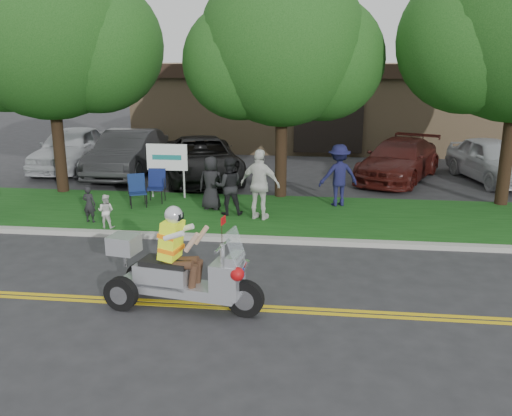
# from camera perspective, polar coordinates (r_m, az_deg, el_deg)

# --- Properties ---
(ground) EXTENTS (120.00, 120.00, 0.00)m
(ground) POSITION_cam_1_polar(r_m,az_deg,el_deg) (10.17, -3.37, -9.07)
(ground) COLOR #28282B
(ground) RESTS_ON ground
(centerline_near) EXTENTS (60.00, 0.10, 0.01)m
(centerline_near) POSITION_cam_1_polar(r_m,az_deg,el_deg) (9.65, -3.98, -10.45)
(centerline_near) COLOR gold
(centerline_near) RESTS_ON ground
(centerline_far) EXTENTS (60.00, 0.10, 0.01)m
(centerline_far) POSITION_cam_1_polar(r_m,az_deg,el_deg) (9.79, -3.81, -10.05)
(centerline_far) COLOR gold
(centerline_far) RESTS_ON ground
(curb) EXTENTS (60.00, 0.25, 0.12)m
(curb) POSITION_cam_1_polar(r_m,az_deg,el_deg) (12.95, -1.01, -3.27)
(curb) COLOR #A8A89E
(curb) RESTS_ON ground
(grass_verge) EXTENTS (60.00, 4.00, 0.10)m
(grass_verge) POSITION_cam_1_polar(r_m,az_deg,el_deg) (14.98, 0.11, -0.67)
(grass_verge) COLOR #144412
(grass_verge) RESTS_ON ground
(commercial_building) EXTENTS (18.00, 8.20, 4.00)m
(commercial_building) POSITION_cam_1_polar(r_m,az_deg,el_deg) (28.16, 7.58, 10.81)
(commercial_building) COLOR #9E7F5B
(commercial_building) RESTS_ON ground
(tree_left) EXTENTS (6.62, 5.40, 7.78)m
(tree_left) POSITION_cam_1_polar(r_m,az_deg,el_deg) (18.07, -20.79, 16.50)
(tree_left) COLOR #332114
(tree_left) RESTS_ON ground
(tree_mid) EXTENTS (5.88, 4.80, 7.05)m
(tree_mid) POSITION_cam_1_polar(r_m,az_deg,el_deg) (16.37, 2.98, 16.19)
(tree_mid) COLOR #332114
(tree_mid) RESTS_ON ground
(business_sign) EXTENTS (1.25, 0.06, 1.75)m
(business_sign) POSITION_cam_1_polar(r_m,az_deg,el_deg) (16.62, -9.34, 4.98)
(business_sign) COLOR silver
(business_sign) RESTS_ON ground
(trike_scooter) EXTENTS (2.81, 1.13, 1.84)m
(trike_scooter) POSITION_cam_1_polar(r_m,az_deg,el_deg) (9.51, -8.22, -6.78)
(trike_scooter) COLOR black
(trike_scooter) RESTS_ON ground
(lawn_chair_a) EXTENTS (0.54, 0.56, 0.97)m
(lawn_chair_a) POSITION_cam_1_polar(r_m,az_deg,el_deg) (16.31, -10.45, 2.57)
(lawn_chair_a) COLOR black
(lawn_chair_a) RESTS_ON grass_verge
(lawn_chair_b) EXTENTS (0.65, 0.66, 0.92)m
(lawn_chair_b) POSITION_cam_1_polar(r_m,az_deg,el_deg) (15.93, -12.41, 2.05)
(lawn_chair_b) COLOR black
(lawn_chair_b) RESTS_ON grass_verge
(spectator_adult_mid) EXTENTS (0.85, 0.72, 1.57)m
(spectator_adult_mid) POSITION_cam_1_polar(r_m,az_deg,el_deg) (14.66, -2.88, 2.31)
(spectator_adult_mid) COLOR black
(spectator_adult_mid) RESTS_ON grass_verge
(spectator_adult_right) EXTENTS (1.18, 0.74, 1.86)m
(spectator_adult_right) POSITION_cam_1_polar(r_m,az_deg,el_deg) (14.17, 0.43, 2.48)
(spectator_adult_right) COLOR silver
(spectator_adult_right) RESTS_ON grass_verge
(spectator_chair_a) EXTENTS (1.30, 1.00, 1.78)m
(spectator_chair_a) POSITION_cam_1_polar(r_m,az_deg,el_deg) (15.72, 8.69, 3.44)
(spectator_chair_a) COLOR #16173F
(spectator_chair_a) RESTS_ON grass_verge
(spectator_chair_b) EXTENTS (0.79, 0.56, 1.51)m
(spectator_chair_b) POSITION_cam_1_polar(r_m,az_deg,el_deg) (15.21, -4.73, 2.65)
(spectator_chair_b) COLOR black
(spectator_chair_b) RESTS_ON grass_verge
(child_left) EXTENTS (0.37, 0.26, 0.95)m
(child_left) POSITION_cam_1_polar(r_m,az_deg,el_deg) (14.65, -17.15, 0.37)
(child_left) COLOR black
(child_left) RESTS_ON grass_verge
(child_right) EXTENTS (0.44, 0.36, 0.86)m
(child_right) POSITION_cam_1_polar(r_m,az_deg,el_deg) (14.06, -15.53, -0.31)
(child_right) COLOR silver
(child_right) RESTS_ON grass_verge
(parked_car_far_left) EXTENTS (2.24, 5.02, 1.68)m
(parked_car_far_left) POSITION_cam_1_polar(r_m,az_deg,el_deg) (22.47, -18.84, 5.97)
(parked_car_far_left) COLOR silver
(parked_car_far_left) RESTS_ON ground
(parked_car_left) EXTENTS (1.80, 5.05, 1.66)m
(parked_car_left) POSITION_cam_1_polar(r_m,az_deg,el_deg) (20.77, -13.32, 5.64)
(parked_car_left) COLOR #272729
(parked_car_left) RESTS_ON ground
(parked_car_mid) EXTENTS (4.10, 5.98, 1.52)m
(parked_car_mid) POSITION_cam_1_polar(r_m,az_deg,el_deg) (19.47, -5.72, 5.14)
(parked_car_mid) COLOR black
(parked_car_mid) RESTS_ON ground
(parked_car_right) EXTENTS (3.87, 5.36, 1.44)m
(parked_car_right) POSITION_cam_1_polar(r_m,az_deg,el_deg) (20.11, 14.82, 4.92)
(parked_car_right) COLOR #42130F
(parked_car_right) RESTS_ON ground
(parked_car_far_right) EXTENTS (2.71, 4.81, 1.55)m
(parked_car_far_right) POSITION_cam_1_polar(r_m,az_deg,el_deg) (20.90, 23.70, 4.66)
(parked_car_far_right) COLOR #B0B2B7
(parked_car_far_right) RESTS_ON ground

